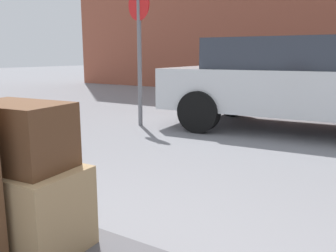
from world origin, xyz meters
TOP-DOWN VIEW (x-y plane):
  - duffel_bag_tan_rear_left at (-0.04, 0.08)m, footprint 0.56×0.35m
  - duffel_bag_brown_topmost_pile at (-0.04, 0.08)m, footprint 0.45×0.31m
  - parked_car at (0.09, 4.94)m, footprint 4.43×2.19m
  - no_parking_sign at (-2.29, 3.97)m, footprint 0.49×0.14m

SIDE VIEW (x-z plane):
  - duffel_bag_tan_rear_left at x=-0.04m, z-range 0.34..0.70m
  - parked_car at x=0.09m, z-range 0.05..1.47m
  - duffel_bag_brown_topmost_pile at x=-0.04m, z-range 0.70..0.97m
  - no_parking_sign at x=-2.29m, z-range 0.27..2.48m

